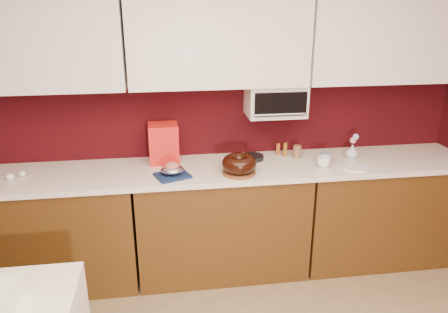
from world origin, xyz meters
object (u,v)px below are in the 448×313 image
toaster_oven (275,100)px  pandoro_box (164,143)px  bundt_cake (239,164)px  foil_ham_nest (172,170)px  blue_jar (326,158)px  coffee_mug (324,161)px  flower_vase (352,151)px

toaster_oven → pandoro_box: 0.94m
bundt_cake → foil_ham_nest: bundt_cake is taller
toaster_oven → pandoro_box: toaster_oven is taller
pandoro_box → blue_jar: pandoro_box is taller
pandoro_box → toaster_oven: bearing=-2.0°
bundt_cake → pandoro_box: 0.64m
toaster_oven → coffee_mug: 0.61m
blue_jar → foil_ham_nest: bearing=-175.2°
pandoro_box → coffee_mug: bearing=-14.9°
coffee_mug → blue_jar: coffee_mug is taller
pandoro_box → blue_jar: bearing=-11.2°
bundt_cake → foil_ham_nest: 0.49m
blue_jar → bundt_cake: bearing=-170.8°
foil_ham_nest → flower_vase: bearing=7.8°
bundt_cake → blue_jar: bundt_cake is taller
bundt_cake → coffee_mug: 0.67m
coffee_mug → flower_vase: bearing=29.4°
toaster_oven → coffee_mug: bearing=-40.9°
pandoro_box → coffee_mug: 1.24m
pandoro_box → flower_vase: bearing=-5.9°
foil_ham_nest → blue_jar: 1.20m
blue_jar → pandoro_box: bearing=169.9°
bundt_cake → foil_ham_nest: size_ratio=1.52×
foil_ham_nest → flower_vase: (1.45, 0.20, 0.01)m
toaster_oven → blue_jar: bearing=-29.6°
bundt_cake → blue_jar: size_ratio=2.76×
flower_vase → foil_ham_nest: bearing=-172.2°
coffee_mug → toaster_oven: bearing=139.1°
bundt_cake → coffee_mug: bundt_cake is taller
foil_ham_nest → flower_vase: 1.47m
toaster_oven → foil_ham_nest: toaster_oven is taller
coffee_mug → blue_jar: bearing=58.3°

